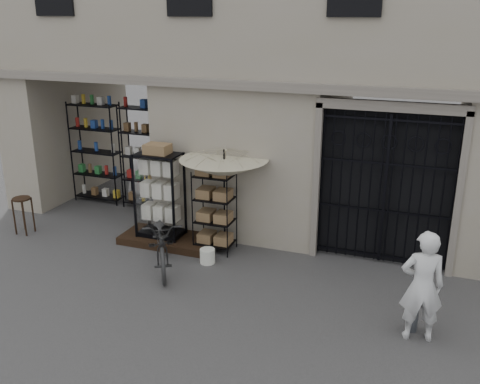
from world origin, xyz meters
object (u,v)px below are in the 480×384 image
at_px(display_cabinet, 160,199).
at_px(bicycle, 163,267).
at_px(market_umbrella, 224,164).
at_px(wire_rack, 215,212).
at_px(wooden_stool, 24,215).
at_px(white_bucket, 207,256).
at_px(steel_bollard, 414,306).
at_px(shopkeeper, 416,337).

xyz_separation_m(display_cabinet, bicycle, (0.58, -1.02, -0.93)).
bearing_deg(display_cabinet, market_umbrella, 22.07).
relative_size(wire_rack, market_umbrella, 0.67).
bearing_deg(display_cabinet, wooden_stool, -153.84).
height_order(white_bucket, steel_bollard, steel_bollard).
relative_size(wire_rack, wooden_stool, 2.07).
distance_m(steel_bollard, shopkeeper, 0.45).
relative_size(wooden_stool, steel_bollard, 0.98).
xyz_separation_m(wire_rack, steel_bollard, (3.88, -1.64, -0.40)).
bearing_deg(wire_rack, market_umbrella, 28.88).
bearing_deg(steel_bollard, wooden_stool, 172.81).
xyz_separation_m(display_cabinet, wire_rack, (1.20, 0.02, -0.12)).
relative_size(bicycle, steel_bollard, 2.40).
distance_m(wire_rack, wooden_stool, 4.24).
height_order(wire_rack, steel_bollard, wire_rack).
height_order(wooden_stool, steel_bollard, steel_bollard).
distance_m(bicycle, wooden_stool, 3.61).
bearing_deg(white_bucket, wooden_stool, -179.66).
bearing_deg(bicycle, shopkeeper, -39.93).
bearing_deg(wire_rack, display_cabinet, 162.82).
height_order(display_cabinet, white_bucket, display_cabinet).
bearing_deg(wooden_stool, wire_rack, 8.44).
xyz_separation_m(white_bucket, steel_bollard, (3.79, -1.04, 0.27)).
bearing_deg(steel_bollard, white_bucket, 164.62).
bearing_deg(wire_rack, steel_bollard, -40.91).
distance_m(wire_rack, bicycle, 1.46).
distance_m(bicycle, shopkeeper, 4.63).
distance_m(market_umbrella, steel_bollard, 4.35).
height_order(wire_rack, bicycle, wire_rack).
bearing_deg(bicycle, steel_bollard, -37.99).
height_order(display_cabinet, steel_bollard, display_cabinet).
bearing_deg(wooden_stool, display_cabinet, 11.43).
bearing_deg(display_cabinet, white_bucket, -9.41).
bearing_deg(shopkeeper, steel_bollard, -80.13).
distance_m(display_cabinet, white_bucket, 1.62).
height_order(display_cabinet, bicycle, display_cabinet).
distance_m(display_cabinet, wire_rack, 1.20).
distance_m(display_cabinet, market_umbrella, 1.59).
relative_size(market_umbrella, white_bucket, 8.48).
relative_size(display_cabinet, market_umbrella, 0.76).
distance_m(display_cabinet, steel_bollard, 5.35).
relative_size(bicycle, wooden_stool, 2.46).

